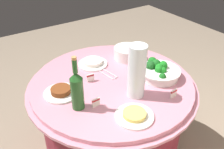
% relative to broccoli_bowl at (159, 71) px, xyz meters
% --- Properties ---
extents(buffet_table, '(1.16, 1.16, 0.74)m').
position_rel_broccoli_bowl_xyz_m(buffet_table, '(0.30, -0.14, -0.41)').
color(buffet_table, maroon).
rests_on(buffet_table, ground_plane).
extents(broccoli_bowl, '(0.28, 0.28, 0.12)m').
position_rel_broccoli_bowl_xyz_m(broccoli_bowl, '(0.00, 0.00, 0.00)').
color(broccoli_bowl, white).
rests_on(broccoli_bowl, buffet_table).
extents(plate_stack, '(0.21, 0.21, 0.09)m').
position_rel_broccoli_bowl_xyz_m(plate_stack, '(0.02, -0.34, -0.00)').
color(plate_stack, white).
rests_on(plate_stack, buffet_table).
extents(wine_bottle, '(0.07, 0.07, 0.34)m').
position_rel_broccoli_bowl_xyz_m(wine_bottle, '(0.61, -0.01, 0.08)').
color(wine_bottle, '#1F5020').
rests_on(wine_bottle, buffet_table).
extents(decorative_fruit_vase, '(0.11, 0.11, 0.34)m').
position_rel_broccoli_bowl_xyz_m(decorative_fruit_vase, '(0.26, 0.07, 0.11)').
color(decorative_fruit_vase, silver).
rests_on(decorative_fruit_vase, buffet_table).
extents(serving_tongs, '(0.07, 0.17, 0.01)m').
position_rel_broccoli_bowl_xyz_m(serving_tongs, '(0.28, -0.21, -0.04)').
color(serving_tongs, silver).
rests_on(serving_tongs, buffet_table).
extents(food_plate_stir_fry, '(0.22, 0.22, 0.04)m').
position_rel_broccoli_bowl_xyz_m(food_plate_stir_fry, '(0.65, -0.19, -0.03)').
color(food_plate_stir_fry, white).
rests_on(food_plate_stir_fry, buffet_table).
extents(food_plate_rice, '(0.22, 0.22, 0.04)m').
position_rel_broccoli_bowl_xyz_m(food_plate_rice, '(0.30, -0.40, -0.03)').
color(food_plate_rice, white).
rests_on(food_plate_rice, buffet_table).
extents(food_plate_noodles, '(0.22, 0.22, 0.03)m').
position_rel_broccoli_bowl_xyz_m(food_plate_noodles, '(0.39, 0.23, -0.03)').
color(food_plate_noodles, white).
rests_on(food_plate_noodles, buffet_table).
extents(label_placard_front, '(0.05, 0.01, 0.05)m').
position_rel_broccoli_bowl_xyz_m(label_placard_front, '(0.42, -0.21, -0.02)').
color(label_placard_front, white).
rests_on(label_placard_front, buffet_table).
extents(label_placard_mid, '(0.05, 0.01, 0.05)m').
position_rel_broccoli_bowl_xyz_m(label_placard_mid, '(0.52, 0.04, -0.02)').
color(label_placard_mid, white).
rests_on(label_placard_mid, buffet_table).
extents(label_placard_rear, '(0.05, 0.01, 0.05)m').
position_rel_broccoli_bowl_xyz_m(label_placard_rear, '(0.08, 0.23, -0.02)').
color(label_placard_rear, white).
rests_on(label_placard_rear, buffet_table).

